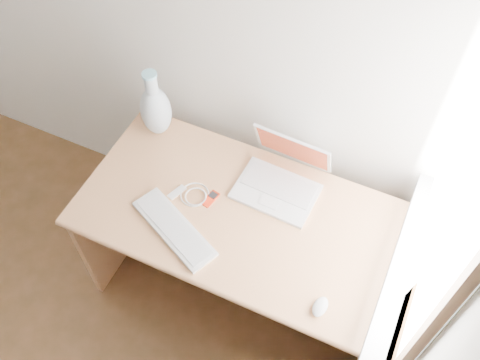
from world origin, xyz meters
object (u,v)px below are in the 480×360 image
at_px(vase, 156,109).
at_px(desk, 252,225).
at_px(laptop, 281,177).
at_px(external_keyboard, 174,228).

bearing_deg(vase, desk, -17.12).
relative_size(laptop, vase, 0.99).
bearing_deg(laptop, desk, -118.97).
height_order(desk, laptop, laptop).
bearing_deg(laptop, external_keyboard, -125.52).
relative_size(desk, laptop, 3.96).
relative_size(desk, vase, 3.92).
bearing_deg(desk, laptop, 58.44).
distance_m(laptop, vase, 0.64).
height_order(desk, vase, vase).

